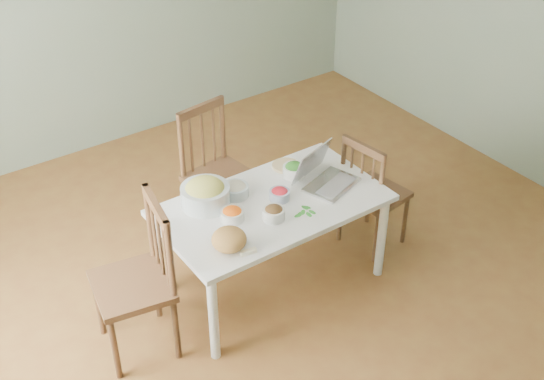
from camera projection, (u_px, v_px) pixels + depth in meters
floor at (281, 286)px, 4.83m from camera, size 5.00×5.00×0.00m
dining_table at (272, 244)px, 4.66m from camera, size 1.45×0.82×0.68m
chair_far at (221, 175)px, 5.06m from camera, size 0.50×0.48×1.00m
chair_left at (131, 283)px, 4.09m from camera, size 0.51×0.53×1.04m
chair_right at (375, 191)px, 4.98m from camera, size 0.44×0.45×0.91m
bread_boule at (229, 239)px, 4.06m from camera, size 0.23×0.23×0.13m
butter_stick at (248, 252)px, 4.05m from camera, size 0.10×0.04×0.03m
bowl_squash at (205, 193)px, 4.40m from camera, size 0.40×0.40×0.18m
bowl_carrot at (232, 214)px, 4.30m from camera, size 0.16×0.16×0.08m
bowl_onion at (235, 189)px, 4.51m from camera, size 0.23×0.23×0.10m
bowl_mushroom at (274, 213)px, 4.31m from camera, size 0.17×0.17×0.09m
bowl_redpep at (280, 194)px, 4.48m from camera, size 0.17×0.17×0.08m
bowl_broccoli at (294, 169)px, 4.70m from camera, size 0.18×0.18×0.10m
flatbread at (286, 166)px, 4.82m from camera, size 0.23×0.23×0.02m
basil_bunch at (303, 212)px, 4.37m from camera, size 0.17×0.17×0.02m
laptop at (332, 170)px, 4.56m from camera, size 0.44×0.42×0.24m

